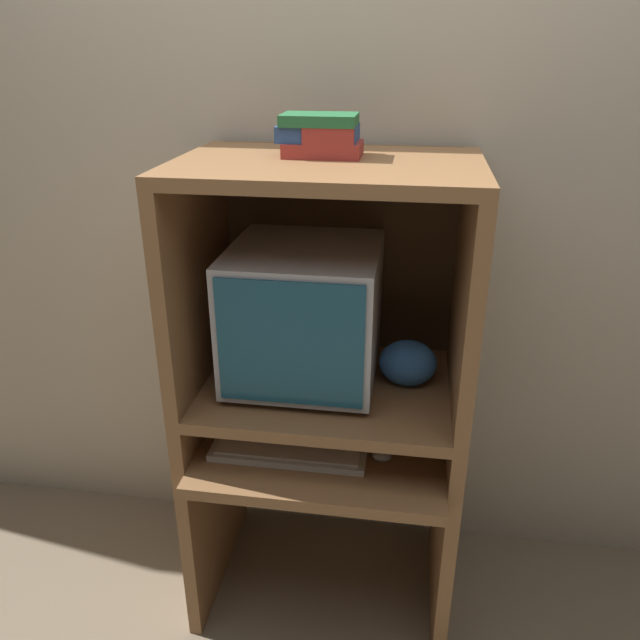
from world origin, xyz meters
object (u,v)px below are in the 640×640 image
(snack_bag, at_px, (408,363))
(storage_box, at_px, (329,139))
(crt_monitor, at_px, (305,312))
(keyboard, at_px, (288,451))
(book_stack, at_px, (320,135))
(mouse, at_px, (382,456))

(snack_bag, distance_m, storage_box, 0.69)
(crt_monitor, relative_size, storage_box, 3.41)
(storage_box, bearing_deg, keyboard, -114.69)
(snack_bag, bearing_deg, book_stack, 174.28)
(mouse, relative_size, storage_box, 0.42)
(crt_monitor, height_order, storage_box, storage_box)
(crt_monitor, distance_m, book_stack, 0.51)
(crt_monitor, relative_size, snack_bag, 2.68)
(keyboard, bearing_deg, crt_monitor, 83.76)
(snack_bag, relative_size, book_stack, 0.77)
(keyboard, height_order, snack_bag, snack_bag)
(keyboard, xyz_separation_m, snack_bag, (0.33, 0.18, 0.23))
(mouse, bearing_deg, storage_box, 136.43)
(book_stack, bearing_deg, crt_monitor, -150.00)
(snack_bag, bearing_deg, storage_box, 176.88)
(snack_bag, height_order, storage_box, storage_box)
(storage_box, bearing_deg, snack_bag, -3.12)
(keyboard, relative_size, storage_box, 3.41)
(mouse, xyz_separation_m, snack_bag, (0.06, 0.16, 0.23))
(book_stack, bearing_deg, keyboard, -106.92)
(keyboard, height_order, book_stack, book_stack)
(crt_monitor, height_order, snack_bag, crt_monitor)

